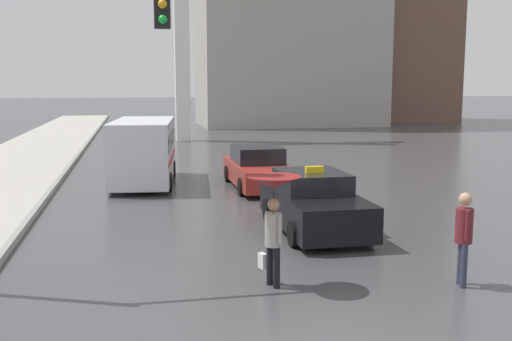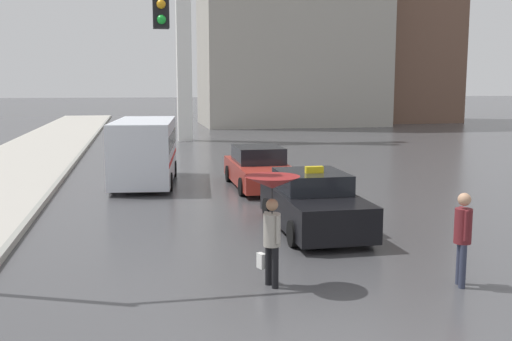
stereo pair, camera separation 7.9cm
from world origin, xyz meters
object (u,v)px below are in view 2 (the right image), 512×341
object	(u,v)px
taxi	(313,204)
pedestrian_with_umbrella	(272,200)
ambulance_van	(145,149)
sedan_red	(259,169)
traffic_light	(32,62)
pedestrian_man	(463,231)

from	to	relation	value
taxi	pedestrian_with_umbrella	xyz separation A→B (m)	(-1.92, -3.83, 0.91)
pedestrian_with_umbrella	ambulance_van	bearing A→B (deg)	-10.40
sedan_red	pedestrian_with_umbrella	distance (m)	10.41
ambulance_van	traffic_light	size ratio (longest dim) A/B	0.96
traffic_light	ambulance_van	bearing A→B (deg)	79.73
taxi	pedestrian_man	xyz separation A→B (m)	(1.42, -4.48, 0.33)
pedestrian_man	traffic_light	world-z (taller)	traffic_light
sedan_red	traffic_light	xyz separation A→B (m)	(-5.87, -9.36, 3.32)
ambulance_van	traffic_light	world-z (taller)	traffic_light
ambulance_van	taxi	bearing A→B (deg)	122.85
taxi	pedestrian_man	distance (m)	4.71
taxi	traffic_light	world-z (taller)	traffic_light
pedestrian_man	taxi	bearing A→B (deg)	-146.37
pedestrian_with_umbrella	taxi	bearing A→B (deg)	-46.94
sedan_red	taxi	bearing A→B (deg)	90.62
sedan_red	ambulance_van	distance (m)	4.23
pedestrian_man	traffic_light	size ratio (longest dim) A/B	0.30
taxi	pedestrian_man	bearing A→B (deg)	107.59
pedestrian_man	ambulance_van	bearing A→B (deg)	-140.36
pedestrian_with_umbrella	pedestrian_man	world-z (taller)	pedestrian_with_umbrella
sedan_red	pedestrian_with_umbrella	xyz separation A→B (m)	(-1.85, -10.20, 0.93)
ambulance_van	pedestrian_man	distance (m)	13.47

